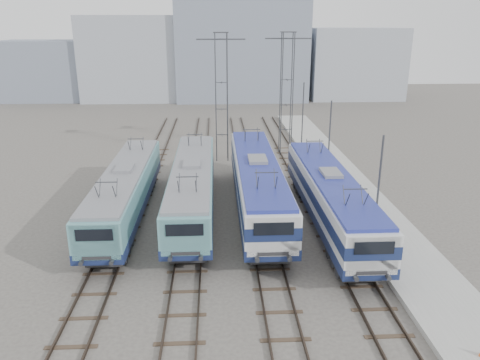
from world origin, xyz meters
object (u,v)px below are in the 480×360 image
Objects in this scene: locomotive_far_left at (125,190)px; catenary_tower_west at (221,92)px; locomotive_center_left at (193,185)px; catenary_tower_east at (287,88)px; mast_rear at (303,116)px; locomotive_far_right at (330,195)px; locomotive_center_right at (258,181)px; mast_front at (378,195)px; mast_mid at (329,144)px.

locomotive_far_left is 1.43× the size of catenary_tower_west.
locomotive_center_left is 1.48× the size of catenary_tower_east.
catenary_tower_east is 1.71× the size of mast_rear.
locomotive_far_right is at bearing -89.23° from catenary_tower_east.
catenary_tower_east is (-0.25, 18.54, 4.39)m from locomotive_far_right.
locomotive_center_right is 8.82m from mast_front.
catenary_tower_east is 4.28m from mast_rear.
mast_mid reaches higher than locomotive_center_left.
locomotive_far_left is at bearing -129.59° from mast_rear.
mast_mid is (1.85, 8.54, 1.24)m from locomotive_far_right.
locomotive_center_left is (4.50, 0.46, 0.07)m from locomotive_far_left.
mast_rear is at bearing 24.94° from catenary_tower_west.
catenary_tower_east reaches higher than locomotive_far_right.
locomotive_far_right is 1.47× the size of catenary_tower_east.
locomotive_far_left is at bearing -174.12° from locomotive_center_left.
mast_rear is (1.85, 20.54, 1.24)m from locomotive_far_right.
locomotive_far_left is 24.12m from mast_rear.
catenary_tower_west is 9.99m from mast_rear.
mast_front and mast_mid have the same top height.
mast_front is (15.35, -5.44, 1.35)m from locomotive_far_left.
locomotive_far_right is at bearing -95.15° from mast_rear.
catenary_tower_west is 22.00m from mast_front.
catenary_tower_west is 12.16m from mast_mid.
mast_front is at bearing -66.73° from catenary_tower_west.
catenary_tower_east is (4.25, 15.98, 4.25)m from locomotive_center_right.
mast_rear is at bearing 50.41° from locomotive_far_left.
mast_mid is (8.60, -8.00, -3.14)m from catenary_tower_west.
locomotive_center_right is 5.18m from locomotive_far_right.
locomotive_center_right is 19.10m from mast_rear.
mast_mid is (15.35, 6.56, 1.35)m from locomotive_far_left.
catenary_tower_west is at bearing 113.27° from mast_front.
locomotive_center_right is at bearing -104.90° from catenary_tower_east.
mast_rear reaches higher than locomotive_far_left.
locomotive_center_left reaches higher than locomotive_far_right.
locomotive_far_right is (4.50, -2.57, -0.14)m from locomotive_center_right.
locomotive_center_left is at bearing -118.53° from catenary_tower_east.
mast_rear reaches higher than locomotive_center_left.
locomotive_far_left is 16.34m from mast_front.
mast_rear is at bearing 90.00° from mast_front.
mast_mid reaches higher than locomotive_center_right.
locomotive_far_left is 13.64m from locomotive_far_right.
mast_rear is (10.85, 18.10, 1.29)m from locomotive_center_left.
locomotive_far_left is 0.97× the size of locomotive_far_right.
catenary_tower_west is 1.71× the size of mast_front.
mast_mid reaches higher than locomotive_far_left.
locomotive_far_left is 0.97× the size of locomotive_center_left.
locomotive_center_left reaches higher than locomotive_far_left.
catenary_tower_west is 1.71× the size of mast_rear.
mast_mid is (0.00, 12.00, 0.00)m from mast_front.
locomotive_center_left is 1.48× the size of catenary_tower_west.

